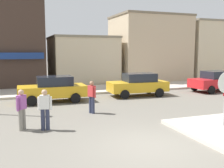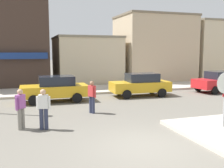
% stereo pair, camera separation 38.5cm
% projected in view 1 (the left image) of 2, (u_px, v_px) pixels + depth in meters
% --- Properties ---
extents(ground_plane, '(160.00, 160.00, 0.00)m').
position_uv_depth(ground_plane, '(153.00, 146.00, 8.52)').
color(ground_plane, '#6B665B').
extents(kerb_far, '(80.00, 4.00, 0.15)m').
position_uv_depth(kerb_far, '(73.00, 90.00, 20.07)').
color(kerb_far, beige).
rests_on(kerb_far, ground).
extents(parked_car_nearest, '(4.03, 1.93, 1.56)m').
position_uv_depth(parked_car_nearest, '(53.00, 89.00, 15.83)').
color(parked_car_nearest, gold).
rests_on(parked_car_nearest, ground).
extents(parked_car_second, '(4.07, 2.02, 1.56)m').
position_uv_depth(parked_car_second, '(138.00, 84.00, 17.93)').
color(parked_car_second, gold).
rests_on(parked_car_second, ground).
extents(parked_car_third, '(4.14, 2.15, 1.56)m').
position_uv_depth(parked_car_third, '(216.00, 81.00, 19.99)').
color(parked_car_third, red).
rests_on(parked_car_third, ground).
extents(pedestrian_crossing_near, '(0.41, 0.49, 1.61)m').
position_uv_depth(pedestrian_crossing_near, '(22.00, 108.00, 10.16)').
color(pedestrian_crossing_near, gray).
rests_on(pedestrian_crossing_near, ground).
extents(pedestrian_crossing_far, '(0.36, 0.53, 1.61)m').
position_uv_depth(pedestrian_crossing_far, '(92.00, 96.00, 12.93)').
color(pedestrian_crossing_far, '#2D334C').
rests_on(pedestrian_crossing_far, ground).
extents(pedestrian_kerb_side, '(0.55, 0.30, 1.61)m').
position_uv_depth(pedestrian_kerb_side, '(45.00, 108.00, 10.17)').
color(pedestrian_kerb_side, '#2D334C').
rests_on(pedestrian_kerb_side, ground).
extents(building_storefront_left_near, '(6.00, 6.35, 4.42)m').
position_uv_depth(building_storefront_left_near, '(82.00, 60.00, 25.62)').
color(building_storefront_left_near, beige).
rests_on(building_storefront_left_near, ground).
extents(building_storefront_left_mid, '(7.27, 5.56, 6.63)m').
position_uv_depth(building_storefront_left_mid, '(149.00, 48.00, 27.04)').
color(building_storefront_left_mid, tan).
rests_on(building_storefront_left_mid, ground).
extents(building_storefront_right_near, '(6.57, 5.38, 6.26)m').
position_uv_depth(building_storefront_right_near, '(207.00, 50.00, 29.53)').
color(building_storefront_right_near, beige).
rests_on(building_storefront_right_near, ground).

